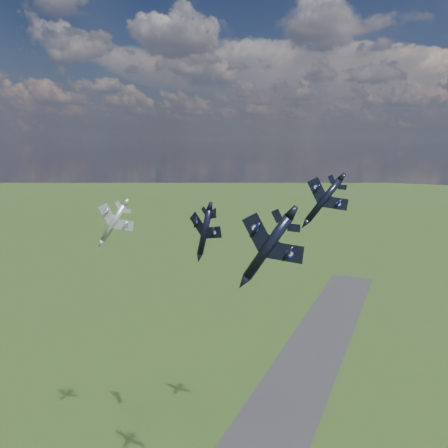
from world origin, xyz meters
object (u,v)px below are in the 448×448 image
at_px(jet_right_navy, 268,248).
at_px(jet_high_navy, 324,200).
at_px(jet_left_silver, 114,223).
at_px(jet_lead_navy, 205,232).

distance_m(jet_right_navy, jet_high_navy, 31.39).
bearing_deg(jet_right_navy, jet_high_navy, 82.32).
height_order(jet_right_navy, jet_high_navy, jet_high_navy).
relative_size(jet_right_navy, jet_high_navy, 1.10).
bearing_deg(jet_left_silver, jet_right_navy, -34.85).
height_order(jet_right_navy, jet_left_silver, jet_right_navy).
bearing_deg(jet_high_navy, jet_lead_navy, -167.32).
relative_size(jet_lead_navy, jet_right_navy, 0.88).
bearing_deg(jet_lead_navy, jet_right_navy, -24.24).
distance_m(jet_high_navy, jet_left_silver, 45.67).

